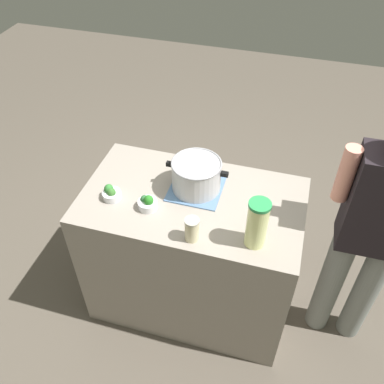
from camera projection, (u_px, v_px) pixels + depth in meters
The scene contains 9 objects.
ground_plane at pixel (192, 295), 2.89m from camera, with size 8.00×8.00×0.00m, color brown.
counter_slab at pixel (192, 253), 2.57m from camera, with size 1.22×0.70×0.94m, color gray.
dish_cloth at pixel (197, 188), 2.31m from camera, with size 0.29×0.30×0.01m, color #5577A0.
cooking_pot at pixel (197, 175), 2.24m from camera, with size 0.34×0.27×0.18m.
lemonade_pitcher at pixel (257, 224), 1.93m from camera, with size 0.11×0.11×0.27m.
mason_jar at pixel (192, 229), 2.00m from camera, with size 0.07×0.07×0.13m.
broccoli_bowl_front at pixel (148, 203), 2.18m from camera, with size 0.11×0.11×0.09m.
broccoli_bowl_center at pixel (111, 193), 2.23m from camera, with size 0.10×0.10×0.08m.
person_cook at pixel (370, 235), 2.13m from camera, with size 0.50×0.20×1.60m.
Camera 1 is at (0.45, -1.55, 2.50)m, focal length 38.79 mm.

